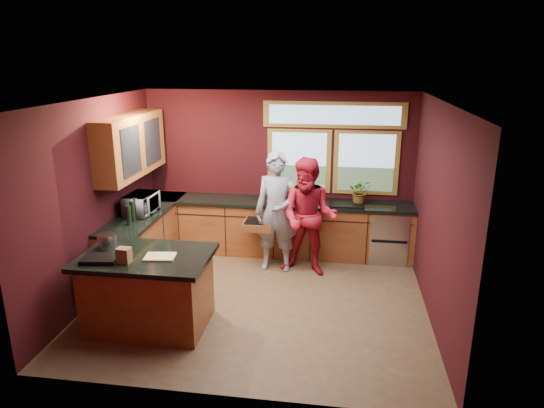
% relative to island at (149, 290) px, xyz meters
% --- Properties ---
extents(floor, '(4.50, 4.50, 0.00)m').
position_rel_island_xyz_m(floor, '(1.22, 0.84, -0.48)').
color(floor, brown).
rests_on(floor, ground).
extents(room_shell, '(4.52, 4.02, 2.71)m').
position_rel_island_xyz_m(room_shell, '(0.63, 1.16, 1.32)').
color(room_shell, black).
rests_on(room_shell, ground).
extents(back_counter, '(4.50, 0.64, 0.93)m').
position_rel_island_xyz_m(back_counter, '(1.42, 2.53, -0.01)').
color(back_counter, maroon).
rests_on(back_counter, floor).
extents(left_counter, '(0.64, 2.30, 0.93)m').
position_rel_island_xyz_m(left_counter, '(-0.72, 1.69, -0.01)').
color(left_counter, maroon).
rests_on(left_counter, floor).
extents(island, '(1.55, 1.05, 0.95)m').
position_rel_island_xyz_m(island, '(0.00, 0.00, 0.00)').
color(island, maroon).
rests_on(island, floor).
extents(person_grey, '(0.69, 0.45, 1.87)m').
position_rel_island_xyz_m(person_grey, '(1.33, 1.91, 0.46)').
color(person_grey, slate).
rests_on(person_grey, floor).
extents(person_red, '(0.99, 0.84, 1.81)m').
position_rel_island_xyz_m(person_red, '(1.82, 1.82, 0.43)').
color(person_red, maroon).
rests_on(person_red, floor).
extents(microwave, '(0.41, 0.58, 0.31)m').
position_rel_island_xyz_m(microwave, '(-0.70, 1.55, 0.61)').
color(microwave, '#999999').
rests_on(microwave, left_counter).
extents(potted_plant, '(0.36, 0.31, 0.40)m').
position_rel_island_xyz_m(potted_plant, '(2.60, 2.59, 0.65)').
color(potted_plant, '#999999').
rests_on(potted_plant, back_counter).
extents(paper_towel, '(0.12, 0.12, 0.28)m').
position_rel_island_xyz_m(paper_towel, '(1.98, 2.54, 0.59)').
color(paper_towel, silver).
rests_on(paper_towel, back_counter).
extents(cutting_board, '(0.38, 0.29, 0.02)m').
position_rel_island_xyz_m(cutting_board, '(0.20, -0.05, 0.48)').
color(cutting_board, tan).
rests_on(cutting_board, island).
extents(stock_pot, '(0.24, 0.24, 0.18)m').
position_rel_island_xyz_m(stock_pot, '(-0.55, 0.15, 0.56)').
color(stock_pot, '#AEAFB3').
rests_on(stock_pot, island).
extents(paper_bag, '(0.16, 0.13, 0.18)m').
position_rel_island_xyz_m(paper_bag, '(-0.15, -0.25, 0.56)').
color(paper_bag, brown).
rests_on(paper_bag, island).
extents(black_tray, '(0.44, 0.33, 0.05)m').
position_rel_island_xyz_m(black_tray, '(-0.45, -0.25, 0.49)').
color(black_tray, black).
rests_on(black_tray, island).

